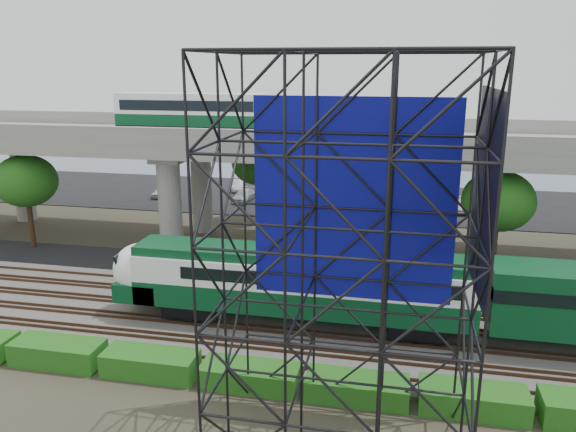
# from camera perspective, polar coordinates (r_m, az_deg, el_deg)

# --- Properties ---
(ground) EXTENTS (140.00, 140.00, 0.00)m
(ground) POSITION_cam_1_polar(r_m,az_deg,el_deg) (31.45, -3.52, -12.53)
(ground) COLOR #474233
(ground) RESTS_ON ground
(ballast_bed) EXTENTS (90.00, 12.00, 0.20)m
(ballast_bed) POSITION_cam_1_polar(r_m,az_deg,el_deg) (33.13, -2.61, -10.82)
(ballast_bed) COLOR slate
(ballast_bed) RESTS_ON ground
(service_road) EXTENTS (90.00, 5.00, 0.08)m
(service_road) POSITION_cam_1_polar(r_m,az_deg,el_deg) (40.76, 0.35, -5.78)
(service_road) COLOR black
(service_road) RESTS_ON ground
(parking_lot) EXTENTS (90.00, 18.00, 0.08)m
(parking_lot) POSITION_cam_1_polar(r_m,az_deg,el_deg) (62.99, 4.58, 1.73)
(parking_lot) COLOR black
(parking_lot) RESTS_ON ground
(harbor_water) EXTENTS (140.00, 40.00, 0.03)m
(harbor_water) POSITION_cam_1_polar(r_m,az_deg,el_deg) (84.44, 6.48, 5.10)
(harbor_water) COLOR #41546C
(harbor_water) RESTS_ON ground
(rail_tracks) EXTENTS (90.00, 9.52, 0.16)m
(rail_tracks) POSITION_cam_1_polar(r_m,az_deg,el_deg) (33.05, -2.61, -10.54)
(rail_tracks) COLOR #472D1E
(rail_tracks) RESTS_ON ballast_bed
(commuter_train) EXTENTS (29.30, 3.06, 4.30)m
(commuter_train) POSITION_cam_1_polar(r_m,az_deg,el_deg) (31.28, 5.14, -6.91)
(commuter_train) COLOR black
(commuter_train) RESTS_ON rail_tracks
(overpass) EXTENTS (80.00, 12.00, 12.40)m
(overpass) POSITION_cam_1_polar(r_m,az_deg,el_deg) (44.07, 0.92, 6.82)
(overpass) COLOR #9E9B93
(overpass) RESTS_ON ground
(scaffold_tower) EXTENTS (9.36, 6.36, 15.00)m
(scaffold_tower) POSITION_cam_1_polar(r_m,az_deg,el_deg) (20.23, 5.71, -5.53)
(scaffold_tower) COLOR black
(scaffold_tower) RESTS_ON ground
(hedge_strip) EXTENTS (34.60, 1.80, 1.20)m
(hedge_strip) POSITION_cam_1_polar(r_m,az_deg,el_deg) (27.32, -3.87, -15.79)
(hedge_strip) COLOR #124F12
(hedge_strip) RESTS_ON ground
(trees) EXTENTS (40.94, 16.94, 7.69)m
(trees) POSITION_cam_1_polar(r_m,az_deg,el_deg) (45.59, -4.00, 3.69)
(trees) COLOR #382314
(trees) RESTS_ON ground
(suv) EXTENTS (5.48, 2.60, 1.51)m
(suv) POSITION_cam_1_polar(r_m,az_deg,el_deg) (42.28, -5.56, -3.92)
(suv) COLOR black
(suv) RESTS_ON service_road
(parked_cars) EXTENTS (39.13, 9.70, 1.31)m
(parked_cars) POSITION_cam_1_polar(r_m,az_deg,el_deg) (62.51, 5.69, 2.22)
(parked_cars) COLOR silver
(parked_cars) RESTS_ON parking_lot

